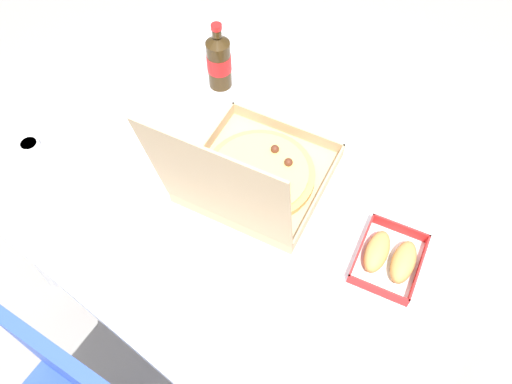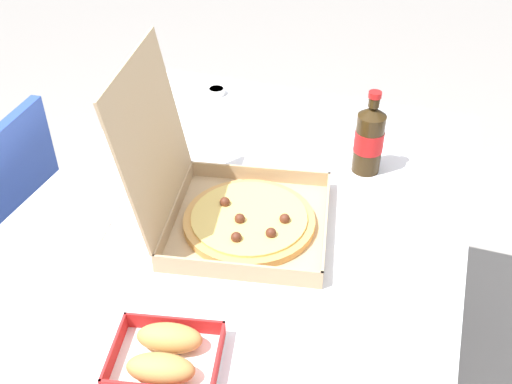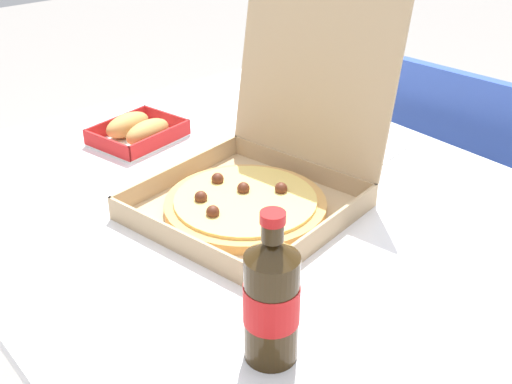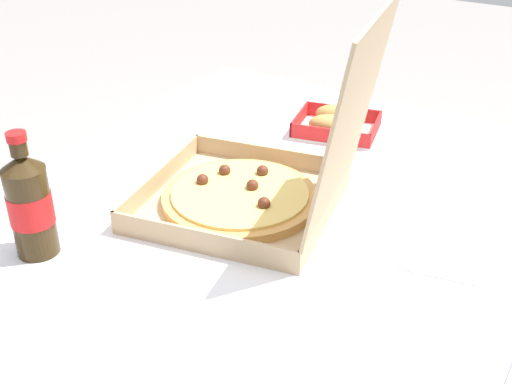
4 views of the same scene
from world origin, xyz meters
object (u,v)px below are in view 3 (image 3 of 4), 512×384
(chair, at_px, (468,188))
(pizza_box_open, at_px, (258,179))
(paper_menu, at_px, (355,143))
(bread_side_box, at_px, (138,130))
(cola_bottle, at_px, (272,299))

(chair, distance_m, pizza_box_open, 0.79)
(chair, distance_m, paper_menu, 0.46)
(bread_side_box, xyz_separation_m, paper_menu, (0.33, 0.37, -0.02))
(chair, height_order, paper_menu, chair)
(pizza_box_open, relative_size, bread_side_box, 2.18)
(bread_side_box, relative_size, cola_bottle, 0.97)
(chair, bearing_deg, paper_menu, -100.33)
(chair, relative_size, bread_side_box, 3.80)
(cola_bottle, bearing_deg, bread_side_box, 162.99)
(bread_side_box, bearing_deg, paper_menu, 48.75)
(cola_bottle, bearing_deg, paper_menu, 123.44)
(cola_bottle, distance_m, paper_menu, 0.72)
(chair, height_order, cola_bottle, cola_bottle)
(bread_side_box, distance_m, paper_menu, 0.50)
(pizza_box_open, xyz_separation_m, paper_menu, (-0.07, 0.35, -0.05))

